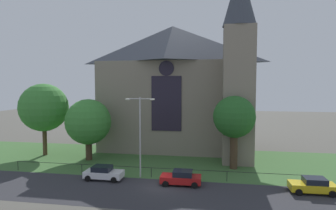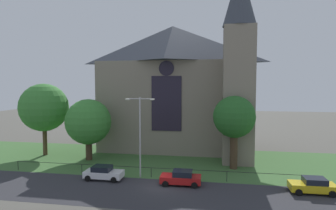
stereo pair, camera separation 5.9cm
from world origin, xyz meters
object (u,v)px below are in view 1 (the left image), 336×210
Objects in this scene: parked_car_white at (104,173)px; parked_car_yellow at (313,185)px; tree_right_near at (234,118)px; tree_left_far at (44,108)px; parked_car_red at (181,178)px; tree_left_near at (88,122)px; church_building at (177,86)px; streetlamp_near at (140,127)px.

parked_car_yellow is at bearing -0.81° from parked_car_white.
tree_left_far is at bearing 174.77° from tree_right_near.
tree_right_near is at bearing -45.97° from parked_car_yellow.
tree_left_far is at bearing -24.61° from parked_car_red.
parked_car_white is (5.24, -7.56, -4.55)m from tree_left_near.
church_building is at bearing 22.91° from tree_left_far.
church_building reaches higher than parked_car_red.
parked_car_red is (4.85, -1.68, -4.94)m from streetlamp_near.
parked_car_red is at bearing -1.26° from parked_car_white.
church_building is 6.14× the size of parked_car_red.
parked_car_yellow is (34.29, -9.51, -6.32)m from tree_left_far.
church_building is 15.34m from tree_left_near.
tree_right_near is at bearing 25.90° from streetlamp_near.
parked_car_yellow is (7.03, -7.01, -5.63)m from tree_right_near.
tree_left_near is 2.00× the size of parked_car_red.
tree_left_near is 2.00× the size of parked_car_yellow.
tree_left_near is at bearing -30.56° from parked_car_red.
parked_car_white is (-3.80, -1.43, -4.94)m from streetlamp_near.
streetlamp_near is 2.14× the size of parked_car_yellow.
streetlamp_near is at bearing -7.10° from parked_car_yellow.
church_building is 3.07× the size of tree_left_near.
church_building reaches higher than parked_car_yellow.
church_building reaches higher than tree_left_near.
church_building is 16.32m from streetlamp_near.
tree_left_far reaches higher than tree_left_near.
streetlamp_near is (9.03, -6.13, 0.39)m from tree_left_near.
streetlamp_near is 6.39m from parked_car_white.
tree_right_near is at bearing -2.88° from tree_left_near.
parked_car_yellow is (26.64, -8.00, -4.55)m from tree_left_near.
tree_right_near is (8.57, -10.40, -3.90)m from church_building.
parked_car_white is at bearing -155.43° from tree_right_near.
tree_left_far is 36.14m from parked_car_yellow.
parked_car_yellow is at bearing -16.71° from tree_left_near.
tree_right_near is 11.41m from parked_car_yellow.
tree_left_near is 28.19m from parked_car_yellow.
parked_car_white is 21.41m from parked_car_yellow.
church_building is at bearing -49.18° from parked_car_yellow.
tree_left_near reaches higher than parked_car_red.
tree_right_near is 1.00× the size of streetlamp_near.
tree_left_far reaches higher than streetlamp_near.
church_building reaches higher than parked_car_white.
tree_right_near reaches higher than streetlamp_near.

